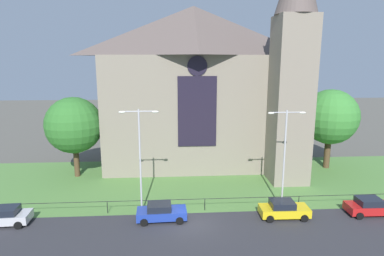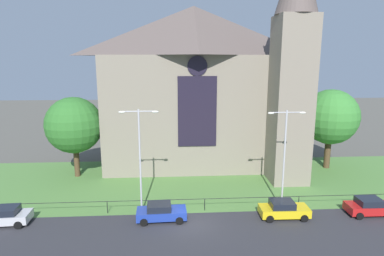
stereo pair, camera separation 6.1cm
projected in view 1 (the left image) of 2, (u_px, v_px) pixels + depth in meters
ground at (186, 181)px, 37.01m from camera, size 160.00×160.00×0.00m
road_asphalt at (194, 237)px, 25.28m from camera, size 120.00×8.00×0.01m
grass_verge at (187, 188)px, 35.05m from camera, size 120.00×20.00×0.01m
church_building at (200, 85)px, 41.72m from camera, size 23.20×16.20×26.00m
iron_railing at (205, 200)px, 29.57m from camera, size 35.01×0.07×1.13m
tree_right_far at (330, 117)px, 40.39m from camera, size 6.80×6.80×9.96m
tree_left_far at (74, 125)px, 37.36m from camera, size 6.47×6.47×9.36m
streetlamp_near at (140, 149)px, 28.11m from camera, size 3.37×0.26×9.39m
streetlamp_far at (285, 148)px, 28.96m from camera, size 3.37×0.26×9.17m
parked_car_silver at (4, 216)px, 27.01m from camera, size 4.28×2.19×1.51m
parked_car_blue at (161, 212)px, 27.77m from camera, size 4.26×2.14×1.51m
parked_car_yellow at (284, 209)px, 28.28m from camera, size 4.24×2.09×1.51m
parked_car_red at (370, 206)px, 28.83m from camera, size 4.23×2.09×1.51m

